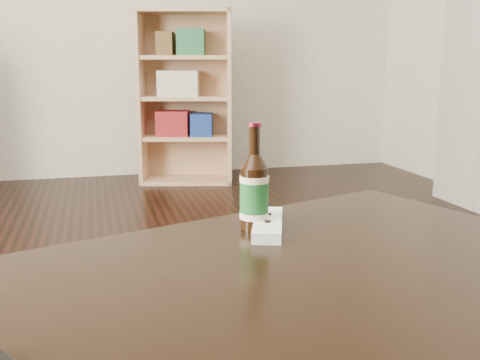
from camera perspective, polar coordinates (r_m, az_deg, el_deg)
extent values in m
cube|color=tan|center=(3.97, -9.98, 8.21)|extent=(0.10, 0.29, 1.18)
cube|color=tan|center=(3.91, -1.06, 8.33)|extent=(0.10, 0.29, 1.18)
cube|color=tan|center=(3.93, -5.72, 16.71)|extent=(0.69, 0.44, 0.03)
cube|color=tan|center=(4.00, -5.39, 0.02)|extent=(0.69, 0.44, 0.03)
cube|color=tan|center=(4.06, -5.38, 8.41)|extent=(0.62, 0.19, 1.18)
cube|color=tan|center=(3.95, -5.47, 4.34)|extent=(0.63, 0.40, 0.03)
cube|color=tan|center=(3.93, -5.55, 8.29)|extent=(0.63, 0.40, 0.03)
cube|color=tan|center=(3.92, -5.63, 12.28)|extent=(0.63, 0.40, 0.03)
cube|color=maroon|center=(3.93, -6.85, 5.74)|extent=(0.26, 0.23, 0.17)
cube|color=navy|center=(3.91, -3.92, 5.64)|extent=(0.19, 0.21, 0.15)
cube|color=beige|center=(3.91, -6.28, 9.73)|extent=(0.31, 0.24, 0.17)
cube|color=#26683F|center=(3.90, -5.00, 13.76)|extent=(0.22, 0.22, 0.17)
cube|color=brown|center=(3.92, -7.59, 13.56)|extent=(0.15, 0.20, 0.15)
cube|color=black|center=(0.87, 1.70, -12.95)|extent=(1.48, 1.14, 0.07)
cylinder|color=black|center=(1.52, 12.83, -12.23)|extent=(0.10, 0.10, 0.42)
cylinder|color=black|center=(1.15, 1.45, -1.87)|extent=(0.06, 0.06, 0.13)
cylinder|color=#185622|center=(1.15, 1.45, -1.75)|extent=(0.07, 0.07, 0.08)
cylinder|color=beige|center=(1.14, 1.46, 0.11)|extent=(0.07, 0.07, 0.01)
cylinder|color=beige|center=(1.16, 1.44, -3.58)|extent=(0.07, 0.07, 0.01)
cone|color=black|center=(1.13, 1.47, 1.94)|extent=(0.06, 0.06, 0.03)
cylinder|color=black|center=(1.12, 1.48, 4.05)|extent=(0.03, 0.03, 0.06)
cylinder|color=maroon|center=(1.12, 1.49, 5.67)|extent=(0.03, 0.03, 0.01)
cube|color=white|center=(1.15, 2.85, -4.52)|extent=(0.12, 0.21, 0.02)
cylinder|color=black|center=(1.18, 2.91, -3.48)|extent=(0.02, 0.02, 0.00)
cylinder|color=black|center=(1.12, 2.82, -4.23)|extent=(0.02, 0.02, 0.00)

